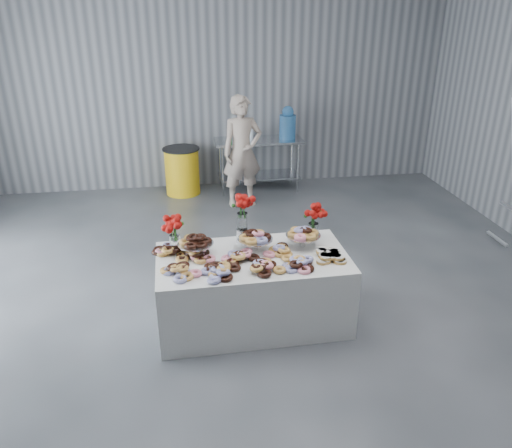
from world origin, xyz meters
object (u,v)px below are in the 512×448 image
Objects in this scene: person at (242,152)px; trash_barrel at (182,171)px; display_table at (253,289)px; water_jug at (288,124)px; prep_table at (259,155)px.

person is 1.27m from trash_barrel.
display_table is 4.19m from water_jug.
prep_table is at bearing 180.00° from water_jug.
prep_table is 1.35m from trash_barrel.
prep_table is at bearing 0.00° from trash_barrel.
display_table is 1.27× the size of prep_table.
person is (0.32, 3.27, 0.51)m from display_table.
trash_barrel is at bearing 134.21° from person.
water_jug is (1.19, 3.94, 0.77)m from display_table.
water_jug is at bearing -0.00° from prep_table.
person reaches higher than prep_table.
trash_barrel is (-0.96, 0.67, -0.48)m from person.
prep_table reaches higher than display_table.
display_table is at bearing -106.25° from person.
person is at bearing -35.14° from trash_barrel.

